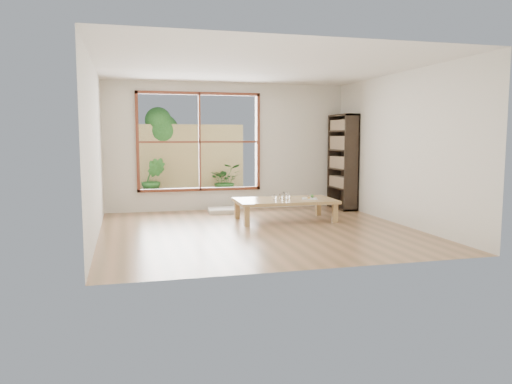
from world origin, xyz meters
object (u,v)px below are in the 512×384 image
food_tray (310,198)px  bookshelf (343,162)px  low_table (285,202)px  garden_bench (190,191)px

food_tray → bookshelf: bearing=60.9°
low_table → garden_bench: (-1.41, 2.35, -0.02)m
bookshelf → low_table: bearing=-145.3°
low_table → food_tray: size_ratio=5.93×
low_table → garden_bench: low_table is taller
food_tray → garden_bench: food_tray is taller
low_table → food_tray: (0.44, -0.10, 0.07)m
low_table → food_tray: 0.46m
bookshelf → garden_bench: 3.34m
food_tray → garden_bench: (-1.86, 2.45, -0.09)m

